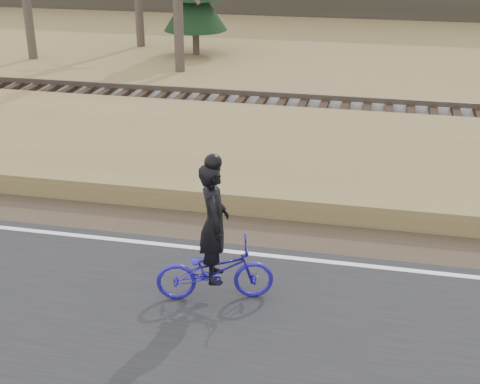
# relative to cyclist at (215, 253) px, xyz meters

# --- Properties ---
(ground) EXTENTS (120.00, 120.00, 0.00)m
(ground) POSITION_rel_cyclist_xyz_m (0.69, 1.30, -0.84)
(ground) COLOR olive
(ground) RESTS_ON ground
(road) EXTENTS (120.00, 6.00, 0.06)m
(road) POSITION_rel_cyclist_xyz_m (0.69, -1.20, -0.81)
(road) COLOR black
(road) RESTS_ON ground
(edge_line) EXTENTS (120.00, 0.12, 0.01)m
(edge_line) POSITION_rel_cyclist_xyz_m (0.69, 1.50, -0.77)
(edge_line) COLOR silver
(edge_line) RESTS_ON road
(shoulder) EXTENTS (120.00, 1.60, 0.04)m
(shoulder) POSITION_rel_cyclist_xyz_m (0.69, 2.50, -0.82)
(shoulder) COLOR #473A2B
(shoulder) RESTS_ON ground
(embankment) EXTENTS (120.00, 5.00, 0.44)m
(embankment) POSITION_rel_cyclist_xyz_m (0.69, 5.50, -0.62)
(embankment) COLOR olive
(embankment) RESTS_ON ground
(ballast) EXTENTS (120.00, 3.00, 0.45)m
(ballast) POSITION_rel_cyclist_xyz_m (0.69, 9.30, -0.61)
(ballast) COLOR slate
(ballast) RESTS_ON ground
(railroad) EXTENTS (120.00, 2.40, 0.29)m
(railroad) POSITION_rel_cyclist_xyz_m (0.69, 9.30, -0.31)
(railroad) COLOR black
(railroad) RESTS_ON ballast
(cyclist) EXTENTS (1.91, 1.10, 2.39)m
(cyclist) POSITION_rel_cyclist_xyz_m (0.00, 0.00, 0.00)
(cyclist) COLOR #21169C
(cyclist) RESTS_ON road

